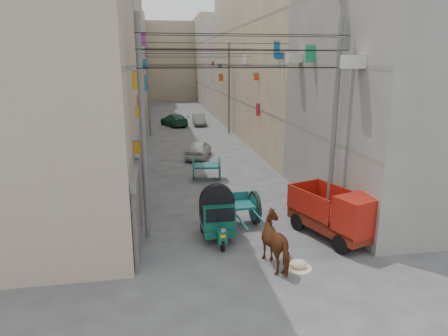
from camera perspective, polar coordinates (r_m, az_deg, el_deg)
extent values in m
plane|color=#47474A|center=(10.89, 9.71, -21.28)|extent=(140.00, 140.00, 0.00)
cube|color=tan|center=(16.93, -27.29, 13.66)|extent=(8.00, 10.00, 13.00)
cube|color=gray|center=(16.56, -13.01, 3.39)|extent=(0.25, 9.80, 0.18)
cube|color=gray|center=(16.26, -13.64, 13.81)|extent=(0.25, 9.80, 0.18)
cube|color=#B6A99C|center=(27.66, -20.51, 13.15)|extent=(8.00, 12.00, 12.00)
cube|color=gray|center=(27.43, -11.92, 7.87)|extent=(0.25, 11.76, 0.18)
cube|color=gray|center=(27.25, -12.27, 14.14)|extent=(0.25, 11.76, 0.18)
cube|color=gray|center=(27.39, -12.63, 20.42)|extent=(0.25, 11.76, 0.18)
cube|color=tan|center=(40.52, -17.35, 15.08)|extent=(8.00, 14.00, 14.00)
cube|color=gray|center=(40.37, -11.39, 10.04)|extent=(0.25, 13.72, 0.18)
cube|color=gray|center=(40.24, -11.61, 14.30)|extent=(0.25, 13.72, 0.18)
cube|color=gray|center=(40.34, -11.84, 18.56)|extent=(0.25, 13.72, 0.18)
cube|color=gray|center=(54.45, -15.44, 13.83)|extent=(8.00, 14.00, 11.80)
cube|color=gray|center=(54.33, -11.09, 11.22)|extent=(0.25, 13.72, 0.18)
cube|color=gray|center=(54.24, -11.25, 14.38)|extent=(0.25, 13.72, 0.18)
cube|color=gray|center=(54.31, -11.42, 17.54)|extent=(0.25, 13.72, 0.18)
cube|color=#C6AD89|center=(67.40, -14.49, 14.71)|extent=(8.00, 12.00, 13.50)
cube|color=gray|center=(67.31, -10.93, 11.88)|extent=(0.25, 11.76, 0.18)
cube|color=gray|center=(67.24, -11.06, 14.43)|extent=(0.25, 11.76, 0.18)
cube|color=gray|center=(67.29, -11.19, 16.98)|extent=(0.25, 11.76, 0.18)
cube|color=gray|center=(19.70, 25.43, 13.81)|extent=(8.00, 10.00, 13.00)
cube|color=gray|center=(18.07, 14.11, 4.26)|extent=(0.25, 9.80, 0.18)
cube|color=gray|center=(17.79, 14.74, 13.80)|extent=(0.25, 9.80, 0.18)
cube|color=#C6AD89|center=(29.43, 12.79, 13.75)|extent=(8.00, 12.00, 12.00)
cube|color=gray|center=(28.37, 5.12, 8.35)|extent=(0.25, 11.76, 0.18)
cube|color=gray|center=(28.19, 5.26, 14.42)|extent=(0.25, 11.76, 0.18)
cube|color=gray|center=(28.33, 5.42, 20.50)|extent=(0.25, 11.76, 0.18)
cube|color=tan|center=(41.76, 5.84, 15.62)|extent=(8.00, 14.00, 14.00)
cube|color=gray|center=(41.01, 0.38, 10.40)|extent=(0.25, 13.72, 0.18)
cube|color=gray|center=(40.88, 0.39, 14.59)|extent=(0.25, 13.72, 0.18)
cube|color=gray|center=(40.98, 0.40, 18.79)|extent=(0.25, 13.72, 0.18)
cube|color=#B6A99C|center=(55.37, 1.80, 14.34)|extent=(8.00, 14.00, 11.80)
cube|color=gray|center=(54.81, -2.28, 11.51)|extent=(0.25, 13.72, 0.18)
cube|color=gray|center=(54.72, -2.31, 14.65)|extent=(0.25, 13.72, 0.18)
cube|color=gray|center=(54.79, -2.35, 17.78)|extent=(0.25, 13.72, 0.18)
cube|color=tan|center=(68.15, -0.48, 15.16)|extent=(8.00, 12.00, 13.50)
cube|color=gray|center=(67.70, -3.79, 12.12)|extent=(0.25, 11.76, 0.18)
cube|color=gray|center=(67.62, -3.83, 14.66)|extent=(0.25, 11.76, 0.18)
cube|color=gray|center=(67.68, -3.88, 17.20)|extent=(0.25, 11.76, 0.18)
cube|color=tan|center=(74.30, -7.71, 14.81)|extent=(22.00, 10.00, 13.00)
cube|color=#4A4A4F|center=(14.00, -12.35, -6.79)|extent=(0.12, 3.00, 2.60)
cube|color=slate|center=(13.54, -12.61, -1.07)|extent=(0.18, 3.20, 0.25)
cube|color=#4A4A4F|center=(17.50, -11.92, -2.36)|extent=(0.12, 3.00, 2.60)
cube|color=slate|center=(17.13, -12.11, 2.28)|extent=(0.18, 3.20, 0.25)
cube|color=#4A4A4F|center=(21.06, -11.63, 0.58)|extent=(0.12, 3.00, 2.60)
cube|color=slate|center=(20.76, -11.78, 4.46)|extent=(0.18, 3.20, 0.25)
cube|color=#4A4A4F|center=(24.77, -11.42, 2.71)|extent=(0.12, 3.00, 2.60)
cube|color=slate|center=(24.51, -11.55, 6.03)|extent=(0.18, 3.20, 0.25)
cube|color=#0D6798|center=(43.08, -0.59, 14.31)|extent=(0.38, 0.08, 0.41)
cube|color=red|center=(49.92, -10.89, 11.42)|extent=(0.27, 0.08, 0.71)
cube|color=orange|center=(14.98, -12.02, 2.85)|extent=(0.44, 0.08, 0.42)
cube|color=#0D6798|center=(24.06, -11.56, 11.68)|extent=(0.45, 0.08, 0.84)
cube|color=white|center=(53.56, -2.50, 14.33)|extent=(0.41, 0.08, 0.59)
cube|color=orange|center=(18.13, -11.95, 7.75)|extent=(0.38, 0.08, 0.44)
cube|color=#C74A17|center=(42.37, -0.45, 12.78)|extent=(0.43, 0.08, 0.72)
cube|color=red|center=(48.36, -1.59, 14.68)|extent=(0.28, 0.08, 0.44)
cube|color=purple|center=(28.28, -11.62, 17.55)|extent=(0.48, 0.08, 0.84)
cube|color=purple|center=(46.38, -10.92, 11.23)|extent=(0.31, 0.08, 0.44)
cube|color=#C74A17|center=(28.15, 4.62, 12.83)|extent=(0.35, 0.08, 0.45)
cube|color=white|center=(31.66, 2.99, 15.31)|extent=(0.34, 0.08, 0.79)
cube|color=#C74A17|center=(20.35, -11.95, 9.22)|extent=(0.28, 0.08, 0.52)
cube|color=#0D6798|center=(37.85, -11.30, 14.39)|extent=(0.28, 0.08, 0.74)
cube|color=red|center=(27.83, 4.88, 8.28)|extent=(0.26, 0.08, 0.80)
cube|color=#1B9762|center=(18.94, 12.26, 15.46)|extent=(0.34, 0.08, 0.55)
cube|color=orange|center=(16.81, -12.17, 12.12)|extent=(0.47, 0.08, 0.67)
cube|color=#0D6798|center=(29.39, -11.47, 14.09)|extent=(0.40, 0.08, 0.47)
cube|color=#0D6798|center=(29.92, -11.44, 12.38)|extent=(0.32, 0.08, 0.55)
cube|color=#16519F|center=(23.04, 7.91, 15.57)|extent=(0.47, 0.08, 0.35)
cube|color=#0D6798|center=(23.87, 7.50, 16.39)|extent=(0.32, 0.08, 0.89)
cube|color=#1B9762|center=(18.85, 12.21, 15.58)|extent=(0.44, 0.08, 0.69)
cube|color=red|center=(14.65, -13.10, 1.11)|extent=(0.10, 3.20, 0.80)
cube|color=red|center=(23.49, -12.03, 6.25)|extent=(0.10, 3.20, 0.80)
cube|color=white|center=(35.40, -11.43, 9.08)|extent=(0.10, 3.20, 0.80)
cube|color=#C74A17|center=(47.36, -11.13, 10.48)|extent=(0.10, 3.20, 0.80)
cube|color=#1B9762|center=(16.32, 16.68, 2.26)|extent=(0.10, 3.20, 0.80)
cube|color=white|center=(24.56, 7.38, 6.81)|extent=(0.10, 3.20, 0.80)
cube|color=orange|center=(36.12, 1.72, 9.47)|extent=(0.10, 3.20, 0.80)
cube|color=#1B9762|center=(47.90, -1.21, 10.80)|extent=(0.10, 3.20, 0.80)
cube|color=beige|center=(14.88, 17.96, 14.23)|extent=(0.70, 0.55, 0.45)
cube|color=beige|center=(20.40, 9.99, 15.25)|extent=(0.70, 0.55, 0.45)
cylinder|color=slate|center=(14.43, -11.50, 5.05)|extent=(0.20, 0.20, 8.00)
cylinder|color=slate|center=(15.94, 15.46, 5.72)|extent=(0.20, 0.20, 8.00)
cylinder|color=slate|center=(36.31, -10.74, 10.83)|extent=(0.20, 0.20, 8.00)
cylinder|color=slate|center=(36.93, 0.70, 11.15)|extent=(0.20, 0.20, 8.00)
cylinder|color=black|center=(14.09, 3.21, 14.09)|extent=(7.40, 0.02, 0.02)
cylinder|color=black|center=(14.10, 3.25, 16.53)|extent=(7.40, 0.02, 0.02)
cylinder|color=black|center=(14.12, 3.28, 18.56)|extent=(7.40, 0.02, 0.02)
cylinder|color=black|center=(15.07, 2.33, 14.15)|extent=(7.40, 0.02, 0.02)
cylinder|color=black|center=(15.07, 2.36, 16.43)|extent=(7.40, 0.02, 0.02)
cylinder|color=black|center=(15.09, 2.38, 18.33)|extent=(7.40, 0.02, 0.02)
cylinder|color=black|center=(20.48, -1.01, 14.34)|extent=(7.40, 0.02, 0.02)
cylinder|color=black|center=(20.48, -1.02, 16.02)|extent=(7.40, 0.02, 0.02)
cylinder|color=black|center=(20.50, -1.03, 17.42)|extent=(7.40, 0.02, 0.02)
cylinder|color=black|center=(28.41, -3.60, 14.45)|extent=(7.40, 0.02, 0.02)
cylinder|color=black|center=(28.41, -3.62, 15.66)|extent=(7.40, 0.02, 0.02)
cylinder|color=black|center=(28.42, -3.63, 16.67)|extent=(7.40, 0.02, 0.02)
cylinder|color=black|center=(36.37, -5.05, 14.51)|extent=(7.40, 0.02, 0.02)
cylinder|color=black|center=(36.37, -5.07, 15.45)|extent=(7.40, 0.02, 0.02)
cylinder|color=black|center=(36.38, -5.09, 16.24)|extent=(7.40, 0.02, 0.02)
cylinder|color=black|center=(14.15, -0.23, -10.82)|extent=(0.11, 0.50, 0.50)
cylinder|color=black|center=(15.61, -3.09, -8.30)|extent=(0.11, 0.50, 0.50)
cylinder|color=black|center=(15.75, 0.48, -8.06)|extent=(0.11, 0.50, 0.50)
cube|color=#0E4F3C|center=(15.12, -0.99, -8.34)|extent=(1.12, 1.69, 0.25)
cube|color=#0E4F3C|center=(14.07, -0.26, -9.70)|extent=(0.31, 0.40, 0.49)
cylinder|color=silver|center=(13.76, -0.12, -8.87)|extent=(0.16, 0.04, 0.16)
cube|color=#CDA00B|center=(13.84, -0.11, -9.74)|extent=(0.20, 0.03, 0.11)
cube|color=#0E4F3C|center=(14.97, -1.02, -6.49)|extent=(1.16, 1.52, 0.85)
cube|color=black|center=(14.18, -0.53, -6.78)|extent=(1.02, 0.06, 0.49)
cube|color=black|center=(14.86, -3.28, -6.31)|extent=(0.04, 1.07, 0.58)
cube|color=black|center=(15.03, 1.20, -6.03)|extent=(0.04, 1.07, 0.58)
cube|color=silver|center=(14.41, -0.51, -9.28)|extent=(1.11, 0.05, 0.05)
cylinder|color=black|center=(15.99, 0.10, -6.04)|extent=(0.25, 1.36, 1.36)
cylinder|color=#145757|center=(15.99, 0.10, -6.04)|extent=(0.24, 1.07, 1.06)
cylinder|color=slate|center=(15.99, 0.10, -6.04)|extent=(0.23, 0.19, 0.17)
cylinder|color=black|center=(16.33, 4.41, -5.64)|extent=(0.25, 1.36, 1.36)
cylinder|color=#145757|center=(16.33, 4.41, -5.64)|extent=(0.24, 1.07, 1.06)
cylinder|color=slate|center=(16.33, 4.41, -5.64)|extent=(0.23, 0.19, 0.17)
cylinder|color=slate|center=(16.15, 2.28, -5.84)|extent=(1.31, 0.18, 0.08)
cube|color=#145757|center=(16.09, 2.28, -5.26)|extent=(1.10, 1.14, 0.10)
cube|color=#145757|center=(16.46, 1.81, -4.00)|extent=(1.02, 0.15, 0.34)
cylinder|color=#145757|center=(14.93, 2.17, -7.21)|extent=(0.24, 2.23, 0.07)
cylinder|color=#145757|center=(15.16, 5.00, -6.92)|extent=(0.24, 2.23, 0.07)
cylinder|color=black|center=(14.48, 16.39, -10.43)|extent=(0.41, 0.71, 0.69)
cylinder|color=black|center=(16.01, 10.50, -7.56)|extent=(0.41, 0.71, 0.69)
cylinder|color=black|center=(15.42, 19.99, -9.14)|extent=(0.41, 0.71, 0.69)
cylinder|color=black|center=(16.86, 14.09, -6.60)|extent=(0.41, 0.71, 0.69)
cube|color=#5F180D|center=(15.58, 15.20, -7.59)|extent=(2.58, 3.76, 0.37)
cube|color=#9C180E|center=(14.55, 18.71, -6.38)|extent=(1.80, 1.54, 1.31)
cube|color=black|center=(14.22, 20.21, -6.57)|extent=(1.30, 0.51, 0.58)
cube|color=#5F180D|center=(15.85, 13.82, -5.99)|extent=(2.25, 2.69, 0.13)
cube|color=#9C180E|center=(15.21, 11.81, -4.97)|extent=(0.83, 2.19, 0.89)
cube|color=#9C180E|center=(16.22, 15.90, -3.98)|extent=(0.83, 2.19, 0.89)
cube|color=#9C180E|center=(16.49, 11.25, -3.37)|extent=(1.50, 0.58, 0.89)
cylinder|color=#145757|center=(22.31, -4.38, -0.01)|extent=(0.23, 1.35, 1.35)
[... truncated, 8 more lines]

